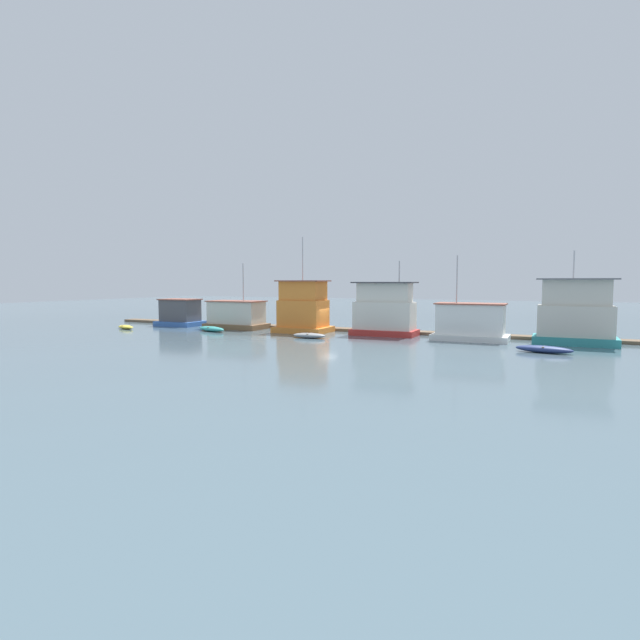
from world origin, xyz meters
name	(u,v)px	position (x,y,z in m)	size (l,w,h in m)	color
ground_plane	(324,333)	(0.00, 0.00, 0.00)	(200.00, 200.00, 0.00)	#475B66
dock_walkway	(335,329)	(0.00, 2.87, 0.15)	(59.60, 1.75, 0.30)	brown
houseboat_blue	(180,313)	(-19.12, 0.44, 1.48)	(5.13, 3.68, 3.21)	#3866B7
houseboat_brown	(236,315)	(-10.88, 0.17, 1.49)	(6.65, 3.83, 7.26)	brown
houseboat_orange	(303,309)	(-2.27, -0.26, 2.47)	(5.45, 4.19, 9.83)	orange
houseboat_red	(384,311)	(6.31, 0.40, 2.35)	(6.32, 3.23, 7.25)	red
houseboat_white	(470,323)	(14.58, -0.35, 1.58)	(6.59, 3.64, 7.62)	white
houseboat_teal	(575,316)	(22.97, 0.19, 2.44)	(6.47, 3.29, 7.84)	teal
dinghy_yellow	(126,327)	(-21.87, -5.38, 0.22)	(2.97, 1.86, 0.43)	yellow
dinghy_teal	(211,329)	(-11.44, -3.67, 0.27)	(4.05, 2.12, 0.54)	teal
dinghy_grey	(309,335)	(0.69, -4.88, 0.24)	(3.28, 1.45, 0.48)	gray
dinghy_navy	(544,349)	(20.73, -6.20, 0.27)	(4.14, 1.74, 0.53)	navy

